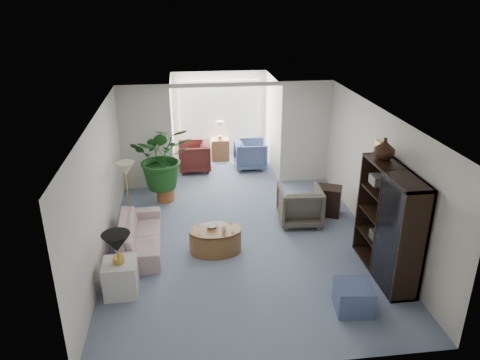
{
  "coord_description": "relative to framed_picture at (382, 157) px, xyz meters",
  "views": [
    {
      "loc": [
        -1.01,
        -7.4,
        4.47
      ],
      "look_at": [
        0.0,
        0.6,
        1.1
      ],
      "focal_mm": 34.37,
      "sensor_mm": 36.0,
      "label": 1
    }
  ],
  "objects": [
    {
      "name": "back_pier_left",
      "position": [
        -4.36,
        3.1,
        -0.45
      ],
      "size": [
        1.2,
        0.12,
        2.5
      ],
      "primitive_type": "cube",
      "color": "silver",
      "rests_on": "ground"
    },
    {
      "name": "coffee_bowl",
      "position": [
        -3.05,
        0.09,
        -1.22
      ],
      "size": [
        0.26,
        0.26,
        0.05
      ],
      "primitive_type": "imported",
      "rotation": [
        0.0,
        0.0,
        0.28
      ],
      "color": "white",
      "rests_on": "coffee_table"
    },
    {
      "name": "window_blinds",
      "position": [
        -2.46,
        5.25,
        -0.3
      ],
      "size": [
        2.2,
        0.02,
        1.5
      ],
      "primitive_type": "cube",
      "color": "white"
    },
    {
      "name": "floor_lamp",
      "position": [
        -4.63,
        1.16,
        -0.45
      ],
      "size": [
        0.36,
        0.36,
        0.28
      ],
      "primitive_type": "cone",
      "color": "beige",
      "rests_on": "ground"
    },
    {
      "name": "sunroom_floor",
      "position": [
        -2.46,
        4.2,
        -1.7
      ],
      "size": [
        2.6,
        2.6,
        0.0
      ],
      "primitive_type": "plane",
      "color": "gray",
      "rests_on": "ground"
    },
    {
      "name": "sunroom_table",
      "position": [
        -2.49,
        4.89,
        -1.4
      ],
      "size": [
        0.49,
        0.39,
        0.6
      ],
      "primitive_type": "cube",
      "rotation": [
        0.0,
        0.0,
        -0.01
      ],
      "color": "brown",
      "rests_on": "ground"
    },
    {
      "name": "sunroom_chair_blue",
      "position": [
        -1.74,
        4.14,
        -1.32
      ],
      "size": [
        0.84,
        0.82,
        0.76
      ],
      "primitive_type": "imported",
      "rotation": [
        0.0,
        0.0,
        1.56
      ],
      "color": "slate",
      "rests_on": "ground"
    },
    {
      "name": "table_lamp",
      "position": [
        -4.57,
        -1.07,
        -0.79
      ],
      "size": [
        0.44,
        0.44,
        0.3
      ],
      "primitive_type": "cone",
      "color": "black",
      "rests_on": "end_table"
    },
    {
      "name": "coffee_cup",
      "position": [
        -2.85,
        -0.11,
        -1.2
      ],
      "size": [
        0.12,
        0.12,
        0.09
      ],
      "primitive_type": "imported",
      "rotation": [
        0.0,
        0.0,
        0.28
      ],
      "color": "beige",
      "rests_on": "coffee_table"
    },
    {
      "name": "back_header",
      "position": [
        -2.46,
        3.1,
        0.75
      ],
      "size": [
        2.6,
        0.12,
        0.1
      ],
      "primitive_type": "cube",
      "color": "silver",
      "rests_on": "back_pier_left"
    },
    {
      "name": "ottoman",
      "position": [
        -1.08,
        -1.92,
        -1.49
      ],
      "size": [
        0.6,
        0.6,
        0.43
      ],
      "primitive_type": "cube",
      "rotation": [
        0.0,
        0.0,
        -0.13
      ],
      "color": "slate",
      "rests_on": "ground"
    },
    {
      "name": "end_table",
      "position": [
        -4.57,
        -1.07,
        -1.42
      ],
      "size": [
        0.53,
        0.53,
        0.56
      ],
      "primitive_type": "cube",
      "rotation": [
        0.0,
        0.0,
        0.03
      ],
      "color": "silver",
      "rests_on": "ground"
    },
    {
      "name": "sofa",
      "position": [
        -4.37,
        0.28,
        -1.42
      ],
      "size": [
        0.8,
        1.92,
        0.55
      ],
      "primitive_type": "imported",
      "rotation": [
        0.0,
        0.0,
        1.6
      ],
      "color": "beige",
      "rests_on": "ground"
    },
    {
      "name": "side_table_dark",
      "position": [
        -0.51,
        1.21,
        -1.39
      ],
      "size": [
        0.64,
        0.59,
        0.62
      ],
      "primitive_type": "cube",
      "rotation": [
        0.0,
        0.0,
        -0.41
      ],
      "color": "black",
      "rests_on": "ground"
    },
    {
      "name": "cabinet_urn",
      "position": [
        -0.23,
        -0.53,
        0.35
      ],
      "size": [
        0.35,
        0.35,
        0.36
      ],
      "primitive_type": "imported",
      "color": "black",
      "rests_on": "entertainment_cabinet"
    },
    {
      "name": "plant_pot",
      "position": [
        -3.96,
        2.34,
        -1.54
      ],
      "size": [
        0.4,
        0.4,
        0.32
      ],
      "primitive_type": "cylinder",
      "color": "#9B562D",
      "rests_on": "ground"
    },
    {
      "name": "entertainment_cabinet",
      "position": [
        -0.23,
        -1.03,
        -0.77
      ],
      "size": [
        0.45,
        1.68,
        1.87
      ],
      "primitive_type": "cube",
      "color": "black",
      "rests_on": "ground"
    },
    {
      "name": "shelf_clutter",
      "position": [
        -0.28,
        -1.11,
        -0.61
      ],
      "size": [
        0.3,
        1.11,
        1.06
      ],
      "color": "#34322F",
      "rests_on": "entertainment_cabinet"
    },
    {
      "name": "wingback_chair",
      "position": [
        -1.21,
        0.91,
        -1.3
      ],
      "size": [
        0.9,
        0.92,
        0.79
      ],
      "primitive_type": "imported",
      "rotation": [
        0.0,
        0.0,
        3.08
      ],
      "color": "#5D5749",
      "rests_on": "ground"
    },
    {
      "name": "window_pane",
      "position": [
        -2.46,
        5.28,
        -0.3
      ],
      "size": [
        2.2,
        0.02,
        1.5
      ],
      "primitive_type": "cube",
      "color": "white"
    },
    {
      "name": "sunroom_chair_maroon",
      "position": [
        -3.24,
        4.14,
        -1.32
      ],
      "size": [
        0.84,
        0.82,
        0.76
      ],
      "primitive_type": "imported",
      "rotation": [
        0.0,
        0.0,
        -1.58
      ],
      "color": "maroon",
      "rests_on": "ground"
    },
    {
      "name": "coffee_table",
      "position": [
        -3.0,
        -0.01,
        -1.47
      ],
      "size": [
        1.17,
        1.17,
        0.45
      ],
      "primitive_type": "cylinder",
      "rotation": [
        0.0,
        0.0,
        0.28
      ],
      "color": "brown",
      "rests_on": "ground"
    },
    {
      "name": "floor",
      "position": [
        -2.46,
        0.1,
        -1.7
      ],
      "size": [
        6.0,
        6.0,
        0.0
      ],
      "primitive_type": "plane",
      "color": "gray",
      "rests_on": "ground"
    },
    {
      "name": "framed_picture",
      "position": [
        0.0,
        0.0,
        0.0
      ],
      "size": [
        0.04,
        0.5,
        0.4
      ],
      "primitive_type": "cube",
      "color": "beige"
    },
    {
      "name": "back_pier_right",
      "position": [
        -0.56,
        3.1,
        -0.45
      ],
      "size": [
        1.2,
        0.12,
        2.5
      ],
      "primitive_type": "cube",
      "color": "silver",
      "rests_on": "ground"
    },
    {
      "name": "house_plant",
      "position": [
        -3.96,
        2.34,
        -0.64
      ],
      "size": [
        1.33,
        1.15,
        1.48
      ],
      "primitive_type": "imported",
      "color": "#1C511C",
      "rests_on": "plant_pot"
    }
  ]
}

